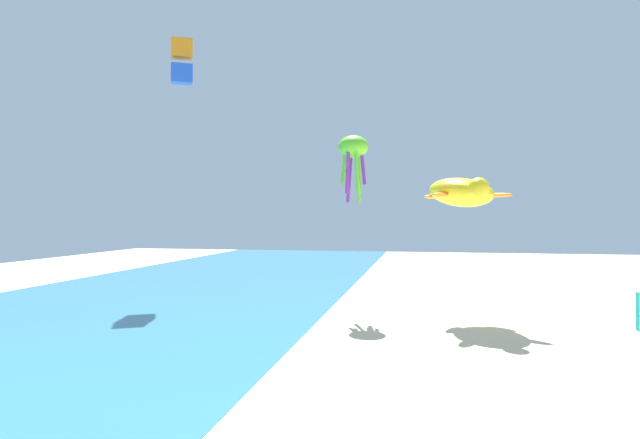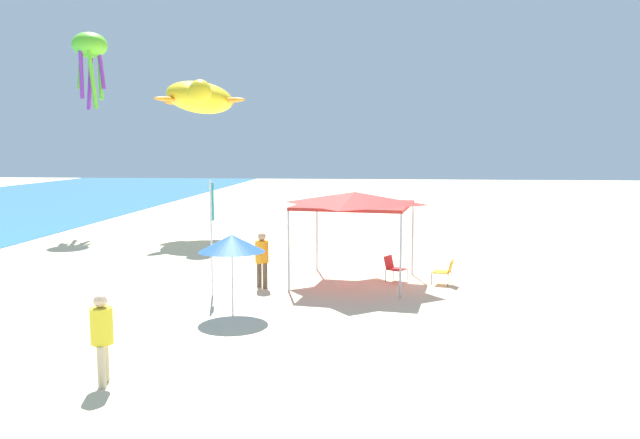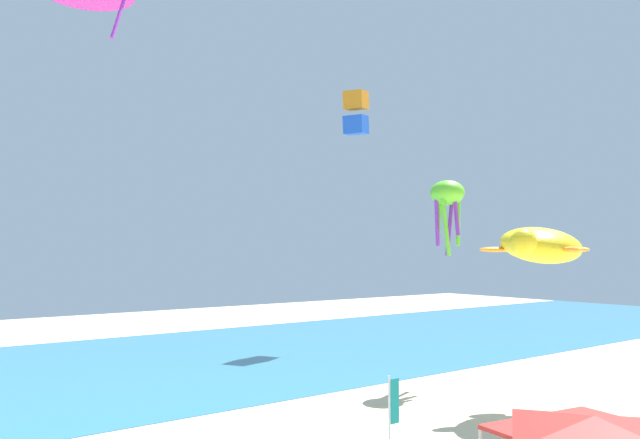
# 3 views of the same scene
# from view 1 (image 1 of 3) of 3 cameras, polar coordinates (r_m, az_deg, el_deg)

# --- Properties ---
(ocean_strip) EXTENTS (120.00, 24.26, 0.02)m
(ocean_strip) POSITION_cam_1_polar(r_m,az_deg,el_deg) (27.07, -29.78, -11.33)
(ocean_strip) COLOR teal
(ocean_strip) RESTS_ON ground
(banner_flag) EXTENTS (0.36, 0.06, 3.42)m
(banner_flag) POSITION_cam_1_polar(r_m,az_deg,el_deg) (17.20, 32.10, -11.13)
(banner_flag) COLOR silver
(banner_flag) RESTS_ON ground
(kite_octopus_lime) EXTENTS (1.74, 1.74, 3.87)m
(kite_octopus_lime) POSITION_cam_1_polar(r_m,az_deg,el_deg) (29.74, 3.75, 7.72)
(kite_octopus_lime) COLOR #66D82D
(kite_box_orange) EXTENTS (2.14, 2.09, 3.32)m
(kite_box_orange) POSITION_cam_1_polar(r_m,az_deg,el_deg) (40.15, -15.19, 16.67)
(kite_box_orange) COLOR orange
(kite_turtle_yellow) EXTENTS (5.23, 4.88, 1.95)m
(kite_turtle_yellow) POSITION_cam_1_polar(r_m,az_deg,el_deg) (28.31, 15.54, 2.92)
(kite_turtle_yellow) COLOR yellow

